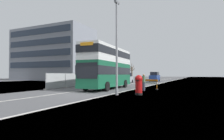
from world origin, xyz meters
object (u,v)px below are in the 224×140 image
(double_decker_bus, at_px, (108,67))
(lamppost_foreground, at_px, (117,50))
(red_pillar_postbox, at_px, (139,84))
(roadworks_barrier, at_px, (150,83))
(pedestrian_at_kerb, at_px, (144,82))
(car_receding_mid, at_px, (155,77))
(car_oncoming_near, at_px, (126,78))

(double_decker_bus, relative_size, lamppost_foreground, 1.34)
(double_decker_bus, xyz_separation_m, lamppost_foreground, (3.72, -5.81, 1.11))
(red_pillar_postbox, bearing_deg, double_decker_bus, 137.13)
(roadworks_barrier, distance_m, pedestrian_at_kerb, 2.24)
(red_pillar_postbox, height_order, car_receding_mid, car_receding_mid)
(double_decker_bus, height_order, lamppost_foreground, lamppost_foreground)
(roadworks_barrier, distance_m, car_receding_mid, 24.66)
(roadworks_barrier, relative_size, pedestrian_at_kerb, 0.96)
(car_receding_mid, bearing_deg, double_decker_bus, -89.87)
(lamppost_foreground, distance_m, red_pillar_postbox, 3.38)
(red_pillar_postbox, relative_size, pedestrian_at_kerb, 0.94)
(car_oncoming_near, distance_m, pedestrian_at_kerb, 19.16)
(double_decker_bus, height_order, roadworks_barrier, double_decker_bus)
(lamppost_foreground, bearing_deg, roadworks_barrier, 81.43)
(lamppost_foreground, distance_m, car_oncoming_near, 23.60)
(pedestrian_at_kerb, bearing_deg, car_oncoming_near, 116.37)
(roadworks_barrier, height_order, pedestrian_at_kerb, pedestrian_at_kerb)
(double_decker_bus, distance_m, pedestrian_at_kerb, 5.01)
(car_oncoming_near, xyz_separation_m, pedestrian_at_kerb, (8.51, -17.17, -0.08))
(roadworks_barrier, xyz_separation_m, car_receding_mid, (-4.87, 24.17, 0.35))
(double_decker_bus, distance_m, red_pillar_postbox, 7.54)
(car_oncoming_near, bearing_deg, roadworks_barrier, -59.80)
(double_decker_bus, bearing_deg, pedestrian_at_kerb, -10.01)
(car_oncoming_near, bearing_deg, pedestrian_at_kerb, -63.63)
(car_oncoming_near, bearing_deg, double_decker_bus, -76.63)
(red_pillar_postbox, distance_m, car_receding_mid, 31.06)
(red_pillar_postbox, height_order, car_oncoming_near, car_oncoming_near)
(red_pillar_postbox, bearing_deg, lamppost_foreground, -153.66)
(roadworks_barrier, height_order, car_receding_mid, car_receding_mid)
(red_pillar_postbox, relative_size, car_oncoming_near, 0.40)
(red_pillar_postbox, bearing_deg, pedestrian_at_kerb, 100.22)
(lamppost_foreground, relative_size, roadworks_barrier, 4.66)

